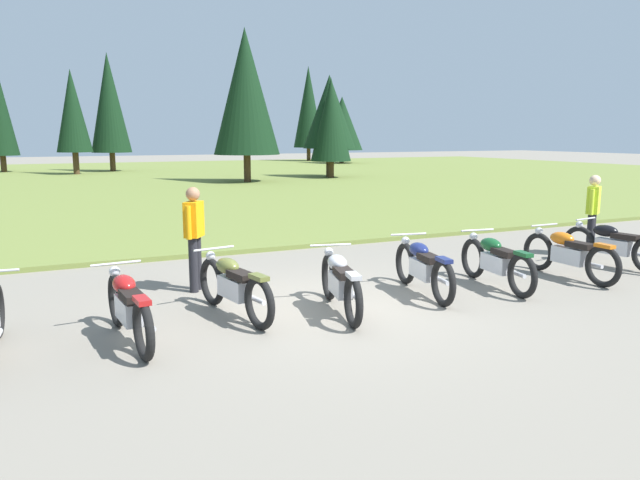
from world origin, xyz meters
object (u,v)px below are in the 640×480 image
Objects in this scene: motorcycle_olive at (234,285)px; motorcycle_silver at (340,282)px; motorcycle_navy at (423,267)px; motorcycle_orange at (569,253)px; motorcycle_red at (128,307)px; rider_checking_bike at (194,233)px; motorcycle_british_green at (496,261)px; rider_with_back_turned at (593,210)px; motorcycle_black at (613,245)px.

motorcycle_silver is (1.41, -0.45, 0.00)m from motorcycle_olive.
motorcycle_navy and motorcycle_orange have the same top height.
motorcycle_silver is at bearing 0.49° from motorcycle_red.
motorcycle_red and motorcycle_orange have the same top height.
motorcycle_silver is 1.24× the size of rider_checking_bike.
motorcycle_olive is 3.03m from motorcycle_navy.
motorcycle_navy is 1.25× the size of rider_checking_bike.
rider_checking_bike is (-4.52, 1.85, 0.51)m from motorcycle_british_green.
motorcycle_olive is 1.25× the size of rider_with_back_turned.
motorcycle_orange is at bearing -1.39° from motorcycle_british_green.
rider_checking_bike is at bearing 151.82° from motorcycle_navy.
motorcycle_olive is at bearing 176.59° from motorcycle_british_green.
motorcycle_british_green is at bearing -6.04° from motorcycle_navy.
motorcycle_olive is at bearing 18.14° from motorcycle_red.
motorcycle_orange is (2.92, -0.18, 0.00)m from motorcycle_navy.
motorcycle_british_green is 1.00× the size of motorcycle_black.
motorcycle_orange is 1.26× the size of rider_with_back_turned.
motorcycle_british_green is 1.25× the size of rider_with_back_turned.
motorcycle_red is 5.82m from motorcycle_british_green.
motorcycle_orange is 6.41m from rider_checking_bike.
motorcycle_black is (5.98, 0.43, 0.00)m from motorcycle_silver.
rider_checking_bike is at bearing 127.46° from motorcycle_silver.
motorcycle_red is at bearing -161.86° from motorcycle_olive.
motorcycle_silver and motorcycle_navy have the same top height.
motorcycle_black is (7.39, -0.02, 0.00)m from motorcycle_olive.
motorcycle_black is 1.23m from rider_with_back_turned.
rider_checking_bike reaches higher than motorcycle_orange.
rider_checking_bike reaches higher than motorcycle_olive.
rider_with_back_turned reaches higher than motorcycle_orange.
motorcycle_olive is at bearing 177.75° from motorcycle_navy.
rider_with_back_turned reaches higher than motorcycle_red.
motorcycle_red and motorcycle_navy have the same top height.
motorcycle_black is at bearing -12.05° from rider_checking_bike.
motorcycle_red is at bearing -178.63° from motorcycle_orange.
rider_with_back_turned reaches higher than motorcycle_black.
rider_checking_bike is at bearing 95.43° from motorcycle_olive.
motorcycle_navy is at bearing 11.56° from motorcycle_silver.
motorcycle_olive and motorcycle_silver have the same top height.
motorcycle_orange is 1.46m from motorcycle_black.
rider_checking_bike is (-6.10, 1.89, 0.51)m from motorcycle_orange.
motorcycle_orange is (5.95, -0.30, 0.00)m from motorcycle_olive.
motorcycle_silver is 0.98× the size of motorcycle_orange.
rider_with_back_turned is at bearing 60.73° from motorcycle_black.
motorcycle_british_green is (4.37, -0.26, 0.00)m from motorcycle_olive.
motorcycle_red is at bearing -179.51° from motorcycle_silver.
motorcycle_red is 9.51m from rider_with_back_turned.
motorcycle_orange is at bearing -17.17° from rider_checking_bike.
motorcycle_olive is 4.38m from motorcycle_british_green.
motorcycle_silver is 0.99× the size of motorcycle_navy.
motorcycle_navy is at bearing 173.96° from motorcycle_british_green.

